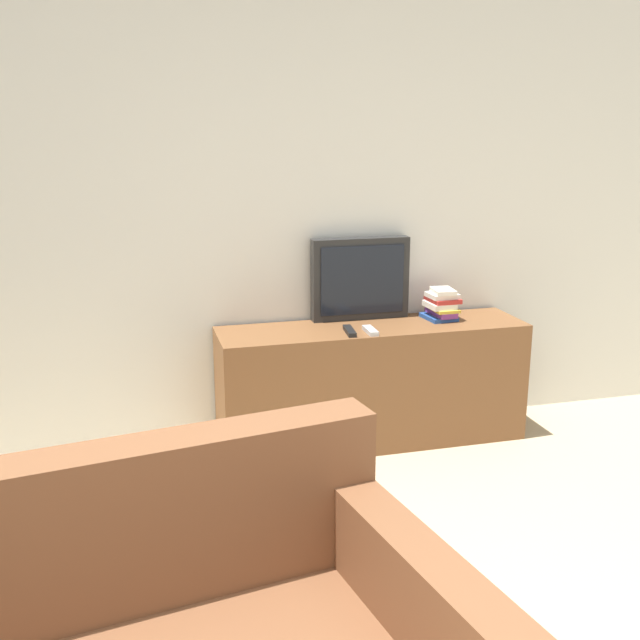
% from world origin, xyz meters
% --- Properties ---
extents(wall_back, '(9.00, 0.06, 2.60)m').
position_xyz_m(wall_back, '(0.00, 3.03, 1.30)').
color(wall_back, silver).
rests_on(wall_back, ground_plane).
extents(tv_stand, '(1.73, 0.44, 0.68)m').
position_xyz_m(tv_stand, '(0.77, 2.76, 0.34)').
color(tv_stand, brown).
rests_on(tv_stand, ground_plane).
extents(television, '(0.57, 0.09, 0.47)m').
position_xyz_m(television, '(0.75, 2.94, 0.92)').
color(television, black).
rests_on(television, tv_stand).
extents(book_stack, '(0.19, 0.23, 0.18)m').
position_xyz_m(book_stack, '(1.20, 2.80, 0.77)').
color(book_stack, '#23478E').
rests_on(book_stack, tv_stand).
extents(remote_on_stand, '(0.05, 0.16, 0.02)m').
position_xyz_m(remote_on_stand, '(0.71, 2.63, 0.70)').
color(remote_on_stand, '#B7B7B7').
rests_on(remote_on_stand, tv_stand).
extents(remote_secondary, '(0.06, 0.19, 0.02)m').
position_xyz_m(remote_secondary, '(0.60, 2.65, 0.70)').
color(remote_secondary, black).
rests_on(remote_secondary, tv_stand).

